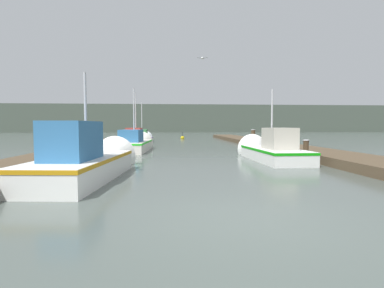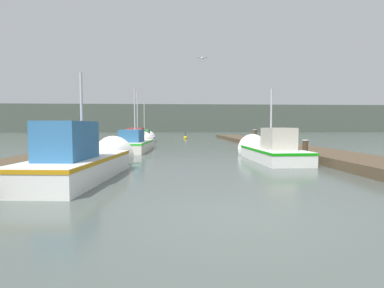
% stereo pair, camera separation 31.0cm
% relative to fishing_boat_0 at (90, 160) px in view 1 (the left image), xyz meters
% --- Properties ---
extents(ground_plane, '(200.00, 200.00, 0.00)m').
position_rel_fishing_boat_0_xyz_m(ground_plane, '(3.76, -4.59, -0.51)').
color(ground_plane, '#47514C').
extents(dock_left, '(2.54, 40.00, 0.37)m').
position_rel_fishing_boat_0_xyz_m(dock_left, '(-2.38, 11.41, -0.33)').
color(dock_left, '#4C3D2B').
rests_on(dock_left, ground_plane).
extents(dock_right, '(2.54, 40.00, 0.37)m').
position_rel_fishing_boat_0_xyz_m(dock_right, '(9.91, 11.41, -0.33)').
color(dock_right, '#4C3D2B').
rests_on(dock_right, ground_plane).
extents(distant_shore_ridge, '(120.00, 16.00, 6.67)m').
position_rel_fishing_boat_0_xyz_m(distant_shore_ridge, '(3.76, 69.46, 2.82)').
color(distant_shore_ridge, '#424C42').
rests_on(distant_shore_ridge, ground_plane).
extents(fishing_boat_0, '(2.34, 6.15, 3.69)m').
position_rel_fishing_boat_0_xyz_m(fishing_boat_0, '(0.00, 0.00, 0.00)').
color(fishing_boat_0, silver).
rests_on(fishing_boat_0, ground_plane).
extents(fishing_boat_1, '(1.88, 5.78, 3.83)m').
position_rel_fishing_boat_0_xyz_m(fishing_boat_1, '(7.25, 4.38, -0.09)').
color(fishing_boat_1, silver).
rests_on(fishing_boat_1, ground_plane).
extents(fishing_boat_2, '(2.10, 6.22, 4.52)m').
position_rel_fishing_boat_0_xyz_m(fishing_boat_2, '(0.31, 10.03, -0.07)').
color(fishing_boat_2, silver).
rests_on(fishing_boat_2, ground_plane).
extents(fishing_boat_3, '(2.01, 4.58, 4.72)m').
position_rel_fishing_boat_0_xyz_m(fishing_boat_3, '(-0.02, 14.20, -0.11)').
color(fishing_boat_3, silver).
rests_on(fishing_boat_3, ground_plane).
extents(fishing_boat_4, '(1.81, 6.38, 4.40)m').
position_rel_fishing_boat_0_xyz_m(fishing_boat_4, '(-0.05, 20.02, -0.16)').
color(fishing_boat_4, silver).
rests_on(fishing_boat_4, ground_plane).
extents(mooring_piling_0, '(0.35, 0.35, 1.06)m').
position_rel_fishing_boat_0_xyz_m(mooring_piling_0, '(-1.16, 21.74, 0.02)').
color(mooring_piling_0, '#473523').
rests_on(mooring_piling_0, ground_plane).
extents(mooring_piling_1, '(0.33, 0.33, 1.31)m').
position_rel_fishing_boat_0_xyz_m(mooring_piling_1, '(8.87, 12.64, 0.15)').
color(mooring_piling_1, '#473523').
rests_on(mooring_piling_1, ground_plane).
extents(mooring_piling_2, '(0.27, 0.27, 0.97)m').
position_rel_fishing_boat_0_xyz_m(mooring_piling_2, '(8.56, 3.29, -0.02)').
color(mooring_piling_2, '#473523').
rests_on(mooring_piling_2, ground_plane).
extents(mooring_piling_3, '(0.30, 0.30, 1.15)m').
position_rel_fishing_boat_0_xyz_m(mooring_piling_3, '(-1.31, 16.08, 0.07)').
color(mooring_piling_3, '#473523').
rests_on(mooring_piling_3, ground_plane).
extents(channel_buoy, '(0.46, 0.46, 0.96)m').
position_rel_fishing_boat_0_xyz_m(channel_buoy, '(4.17, 26.42, -0.38)').
color(channel_buoy, gold).
rests_on(channel_buoy, ground_plane).
extents(seagull_lead, '(0.56, 0.30, 0.12)m').
position_rel_fishing_boat_0_xyz_m(seagull_lead, '(4.31, 6.66, 4.70)').
color(seagull_lead, white).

